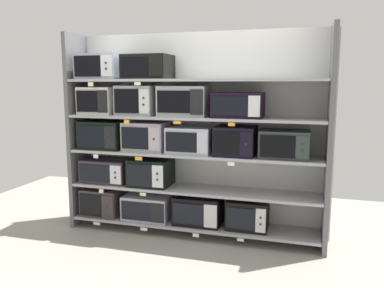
{
  "coord_description": "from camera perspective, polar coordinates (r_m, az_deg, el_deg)",
  "views": [
    {
      "loc": [
        1.23,
        -4.16,
        1.74
      ],
      "look_at": [
        0.0,
        0.0,
        1.07
      ],
      "focal_mm": 36.34,
      "sensor_mm": 36.0,
      "label": 1
    }
  ],
  "objects": [
    {
      "name": "shelf_0",
      "position": [
        4.63,
        0.0,
        -11.61
      ],
      "size": [
        2.87,
        0.45,
        0.03
      ],
      "primitive_type": "cube",
      "color": "#99999E",
      "rests_on": "ground"
    },
    {
      "name": "microwave_5",
      "position": [
        4.62,
        -6.06,
        -4.1
      ],
      "size": [
        0.47,
        0.41,
        0.32
      ],
      "color": "black",
      "rests_on": "shelf_1"
    },
    {
      "name": "microwave_3",
      "position": [
        4.43,
        8.16,
        -10.18
      ],
      "size": [
        0.45,
        0.35,
        0.33
      ],
      "color": "black",
      "rests_on": "shelf_0"
    },
    {
      "name": "back_panel",
      "position": [
        4.61,
        0.87,
        1.64
      ],
      "size": [
        3.07,
        0.04,
        2.33
      ],
      "primitive_type": "cube",
      "color": "#B2B2AD",
      "rests_on": "ground"
    },
    {
      "name": "microwave_13",
      "position": [
        4.36,
        -1.16,
        6.3
      ],
      "size": [
        0.55,
        0.36,
        0.34
      ],
      "color": "#9BA4A6",
      "rests_on": "shelf_3"
    },
    {
      "name": "price_tag_10",
      "position": [
        4.17,
        -2.2,
        3.18
      ],
      "size": [
        0.09,
        0.0,
        0.03
      ],
      "primitive_type": "cube",
      "color": "orange"
    },
    {
      "name": "upright_left",
      "position": [
        4.99,
        -16.35,
        1.84
      ],
      "size": [
        0.05,
        0.45,
        2.33
      ],
      "primitive_type": "cube",
      "color": "#5B5B5E",
      "rests_on": "ground"
    },
    {
      "name": "microwave_16",
      "position": [
        4.51,
        -6.5,
        11.17
      ],
      "size": [
        0.52,
        0.41,
        0.27
      ],
      "color": "black",
      "rests_on": "shelf_4"
    },
    {
      "name": "microwave_1",
      "position": [
        4.75,
        -6.43,
        -9.13
      ],
      "size": [
        0.56,
        0.39,
        0.28
      ],
      "color": "#9F9AAD",
      "rests_on": "shelf_0"
    },
    {
      "name": "microwave_9",
      "position": [
        4.26,
        6.43,
        0.48
      ],
      "size": [
        0.43,
        0.43,
        0.32
      ],
      "color": "black",
      "rests_on": "shelf_2"
    },
    {
      "name": "price_tag_5",
      "position": [
        4.47,
        -7.23,
        -7.34
      ],
      "size": [
        0.07,
        0.0,
        0.03
      ],
      "primitive_type": "cube",
      "color": "beige"
    },
    {
      "name": "price_tag_8",
      "position": [
        4.08,
        5.74,
        -2.92
      ],
      "size": [
        0.07,
        0.0,
        0.04
      ],
      "primitive_type": "cube",
      "color": "white"
    },
    {
      "name": "price_tag_6",
      "position": [
        4.64,
        -13.94,
        -1.75
      ],
      "size": [
        0.06,
        0.0,
        0.05
      ],
      "primitive_type": "cube",
      "color": "beige"
    },
    {
      "name": "price_tag_13",
      "position": [
        4.31,
        -8.01,
        8.76
      ],
      "size": [
        0.07,
        0.0,
        0.04
      ],
      "primitive_type": "cube",
      "color": "beige"
    },
    {
      "name": "microwave_10",
      "position": [
        4.21,
        13.43,
        -0.0
      ],
      "size": [
        0.51,
        0.39,
        0.29
      ],
      "color": "#2B3330",
      "rests_on": "shelf_2"
    },
    {
      "name": "price_tag_2",
      "position": [
        4.41,
        0.56,
        -13.25
      ],
      "size": [
        0.07,
        0.0,
        0.04
      ],
      "primitive_type": "cube",
      "color": "white"
    },
    {
      "name": "price_tag_7",
      "position": [
        4.39,
        -7.84,
        -2.13
      ],
      "size": [
        0.09,
        0.0,
        0.04
      ],
      "primitive_type": "cube",
      "color": "orange"
    },
    {
      "name": "ground",
      "position": [
        3.81,
        -4.51,
        -18.51
      ],
      "size": [
        6.87,
        6.0,
        0.02
      ],
      "primitive_type": "cube",
      "color": "gray"
    },
    {
      "name": "shelf_4",
      "position": [
        4.34,
        0.0,
        9.34
      ],
      "size": [
        2.87,
        0.45,
        0.03
      ],
      "primitive_type": "cube",
      "color": "#99999E"
    },
    {
      "name": "price_tag_9",
      "position": [
        4.39,
        -9.57,
        3.24
      ],
      "size": [
        0.07,
        0.0,
        0.05
      ],
      "primitive_type": "cube",
      "color": "orange"
    },
    {
      "name": "microwave_7",
      "position": [
        4.56,
        -6.75,
        1.12
      ],
      "size": [
        0.49,
        0.37,
        0.33
      ],
      "color": "#A49CA8",
      "rests_on": "shelf_2"
    },
    {
      "name": "price_tag_11",
      "position": [
        4.02,
        5.82,
        2.89
      ],
      "size": [
        0.07,
        0.0,
        0.04
      ],
      "primitive_type": "cube",
      "color": "orange"
    },
    {
      "name": "price_tag_3",
      "position": [
        4.31,
        7.14,
        -13.8
      ],
      "size": [
        0.07,
        0.0,
        0.03
      ],
      "primitive_type": "cube",
      "color": "white"
    },
    {
      "name": "price_tag_12",
      "position": [
        4.58,
        -14.66,
        8.49
      ],
      "size": [
        0.06,
        0.0,
        0.05
      ],
      "primitive_type": "cube",
      "color": "beige"
    },
    {
      "name": "microwave_4",
      "position": [
        4.87,
        -12.38,
        -3.82
      ],
      "size": [
        0.58,
        0.37,
        0.28
      ],
      "color": "#352736",
      "rests_on": "shelf_1"
    },
    {
      "name": "microwave_6",
      "position": [
        4.81,
        -12.84,
        1.33
      ],
      "size": [
        0.52,
        0.39,
        0.33
      ],
      "color": "black",
      "rests_on": "shelf_2"
    },
    {
      "name": "shelf_2",
      "position": [
        4.41,
        0.0,
        -1.48
      ],
      "size": [
        2.87,
        0.45,
        0.03
      ],
      "primitive_type": "cube",
      "color": "#99999E"
    },
    {
      "name": "microwave_15",
      "position": [
        4.78,
        -13.24,
        10.98
      ],
      "size": [
        0.51,
        0.39,
        0.29
      ],
      "color": "#989FAC",
      "rests_on": "shelf_4"
    },
    {
      "name": "shelf_1",
      "position": [
        4.5,
        0.0,
        -6.67
      ],
      "size": [
        2.87,
        0.45,
        0.03
      ],
      "primitive_type": "cube",
      "color": "#99999E"
    },
    {
      "name": "price_tag_4",
      "position": [
        4.71,
        -13.19,
        -6.76
      ],
      "size": [
        0.06,
        0.0,
        0.05
      ],
      "primitive_type": "cube",
      "color": "beige"
    },
    {
      "name": "shelf_3",
      "position": [
        4.35,
        0.0,
        3.89
      ],
      "size": [
        2.87,
        0.45,
        0.03
      ],
      "primitive_type": "cube",
      "color": "#99999E"
    },
    {
      "name": "microwave_11",
      "position": [
        4.8,
        -13.51,
        6.19
      ],
      "size": [
        0.42,
        0.34,
        0.32
      ],
      "color": "white",
      "rests_on": "shelf_3"
    },
    {
      "name": "microwave_0",
      "position": [
        4.99,
        -12.77,
        -8.12
      ],
      "size": [
        0.47,
        0.42,
        0.33
      ],
      "color": "#342C2D",
      "rests_on": "shelf_0"
    },
    {
      "name": "microwave_12",
      "position": [
        4.57,
        -7.99,
        6.35
      ],
      "size": [
        0.44,
        0.37,
        0.34
      ],
      "color": "#9CA3A6",
      "rests_on": "shelf_3"
    },
    {
      "name": "price_tag_0",
      "position": [
        4.87,
        -13.8,
        -11.28
      ],
      "size": [
        0.09,
        0.0,
        0.03
      ],
      "primitive_type": "cube",
      "color": "white"
    },
    {
      "name": "upright_right",
      "position": [
        4.2,
        19.5,
        0.44
      ],
      "size": [
        0.05,
        0.45,
        2.33
      ],
      "primitive_type": "cube",
      "color": "#5B5B5E",
      "rests_on": "ground"
    },
    {
      "name": "microwave_14",
      "position": [
        4.22,
        6.8,
        5.71
      ],
      "size": [
        0.53,
        0.4,
        0.27
      ],
      "color": "black",
      "rests_on": "shelf_3"
    },
    {
      "name": "price_tag_1",
      "position": [
        4.6,
        -7.08,
        -12.3
      ],
      "size": [
        0.09,
        0.0,
        0.04
      ],
      "primitive_type": "cube",
      "color": "white"
    },
    {
      "name": "microwave_2",
      "position": [
        4.54,
        0.94,
        -9.63
      ],
      "size": [
        0.54,
        0.37,
        0.33
      ],
      "color": "black",
      "rests_on": "shelf_0"
    },
    {
      "name": "microwave_8",
      "position": [
        4.38,
        -0.19,
        0.6
      ],
      "size": [
        0.5,
        0.4,
        0.29
      ],
      "color": "#B3B4C1",
      "rests_on": "shelf_2"
    }
  ]
}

